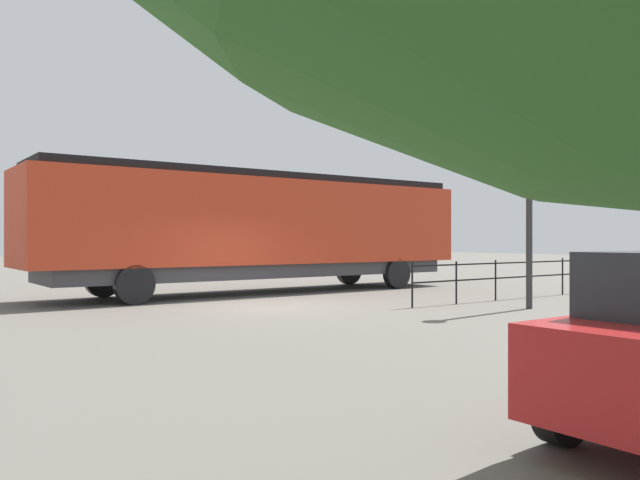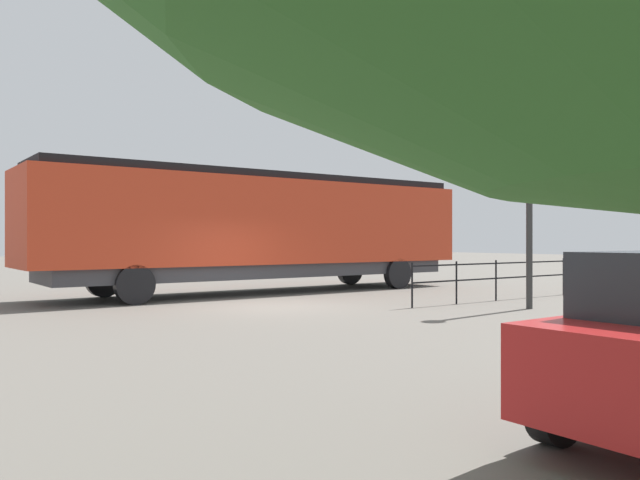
{
  "view_description": "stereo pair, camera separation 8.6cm",
  "coord_description": "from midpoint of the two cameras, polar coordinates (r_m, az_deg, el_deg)",
  "views": [
    {
      "loc": [
        14.22,
        -8.79,
        1.78
      ],
      "look_at": [
        0.21,
        1.43,
        1.77
      ],
      "focal_mm": 35.21,
      "sensor_mm": 36.0,
      "label": 1
    },
    {
      "loc": [
        14.28,
        -8.72,
        1.78
      ],
      "look_at": [
        0.21,
        1.43,
        1.77
      ],
      "focal_mm": 35.21,
      "sensor_mm": 36.0,
      "label": 2
    }
  ],
  "objects": [
    {
      "name": "ground_plane",
      "position": [
        16.82,
        -4.27,
        -6.05
      ],
      "size": [
        120.0,
        120.0,
        0.0
      ],
      "primitive_type": "plane",
      "color": "#666059"
    },
    {
      "name": "locomotive",
      "position": [
        21.52,
        -3.92,
        1.25
      ],
      "size": [
        3.09,
        15.26,
        3.98
      ],
      "color": "red",
      "rests_on": "ground_plane"
    },
    {
      "name": "lamp_post",
      "position": [
        17.18,
        18.63,
        7.59
      ],
      "size": [
        0.5,
        0.5,
        5.79
      ],
      "color": "#2D2D2D",
      "rests_on": "ground_plane"
    },
    {
      "name": "platform_fence",
      "position": [
        19.74,
        17.36,
        -2.94
      ],
      "size": [
        0.05,
        8.52,
        1.19
      ],
      "color": "black",
      "rests_on": "ground_plane"
    }
  ]
}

